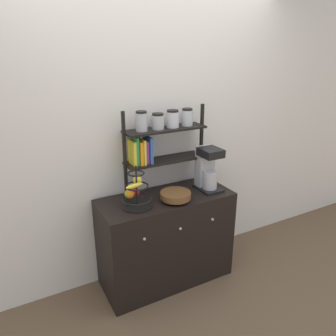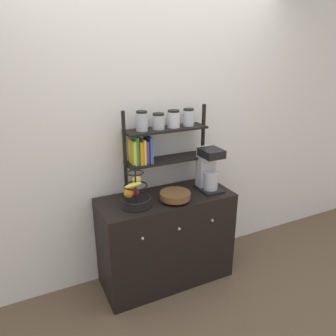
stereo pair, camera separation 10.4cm
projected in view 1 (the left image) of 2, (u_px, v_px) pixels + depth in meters
The scene contains 7 objects.
ground_plane at pixel (179, 293), 2.86m from camera, with size 12.00×12.00×0.00m, color brown.
wall_back at pixel (150, 135), 2.84m from camera, with size 7.00×0.05×2.60m, color silver.
sideboard at pixel (166, 239), 2.91m from camera, with size 1.15×0.50×0.83m.
coffee_maker at pixel (207, 168), 2.87m from camera, with size 0.18×0.24×0.38m.
fruit_stand at pixel (135, 193), 2.56m from camera, with size 0.24×0.24×0.34m.
wooden_bowl at pixel (176, 196), 2.69m from camera, with size 0.25×0.25×0.07m.
shelf_hutch at pixel (159, 138), 2.72m from camera, with size 0.76×0.20×0.73m.
Camera 1 is at (-1.18, -1.98, 2.01)m, focal length 35.00 mm.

